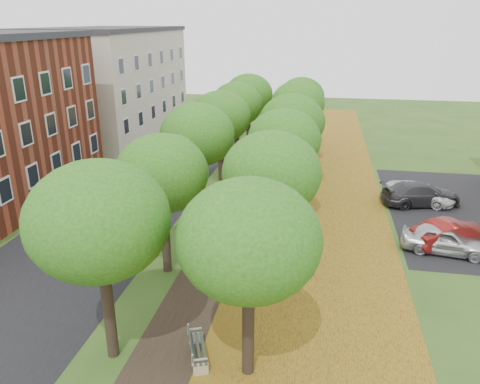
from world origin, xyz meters
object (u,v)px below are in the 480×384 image
at_px(car_silver, 445,239).
at_px(car_white, 419,193).
at_px(bench, 196,348).
at_px(car_red, 453,234).
at_px(car_grey, 421,194).

distance_m(car_silver, car_white, 7.09).
xyz_separation_m(car_silver, car_white, (0.00, 7.09, -0.10)).
xyz_separation_m(bench, car_white, (10.26, 16.99, 0.17)).
height_order(car_red, car_white, car_red).
xyz_separation_m(car_red, car_white, (-0.57, 6.35, -0.10)).
distance_m(bench, car_silver, 14.26).
bearing_deg(car_red, car_silver, 117.24).
bearing_deg(car_white, car_silver, -158.59).
xyz_separation_m(car_silver, car_red, (0.57, 0.74, 0.00)).
relative_size(bench, car_grey, 0.38).
height_order(car_silver, car_grey, car_grey).
bearing_deg(car_silver, car_white, 9.11).
bearing_deg(car_grey, car_red, 169.73).
bearing_deg(car_white, bench, 170.29).
distance_m(car_red, car_white, 6.38).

